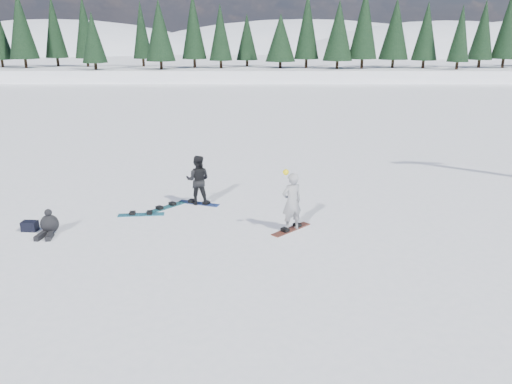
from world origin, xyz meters
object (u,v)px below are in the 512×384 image
at_px(snowboarder_woman, 292,202).
at_px(snowboard_loose_a, 166,207).
at_px(gear_bag, 30,226).
at_px(snowboard_loose_c, 141,215).
at_px(snowboarder_man, 198,180).
at_px(seated_rider, 49,225).

height_order(snowboarder_woman, snowboard_loose_a, snowboarder_woman).
height_order(gear_bag, snowboard_loose_c, gear_bag).
distance_m(snowboard_loose_a, snowboard_loose_c, 1.01).
height_order(snowboarder_man, snowboard_loose_c, snowboarder_man).
xyz_separation_m(snowboarder_man, snowboard_loose_c, (-1.78, -1.16, -0.86)).
height_order(snowboarder_man, seated_rider, snowboarder_man).
distance_m(snowboarder_man, seated_rider, 5.03).
bearing_deg(snowboard_loose_c, snowboarder_woman, -20.66).
bearing_deg(snowboard_loose_a, snowboarder_woman, -74.71).
height_order(snowboarder_man, snowboard_loose_a, snowboarder_man).
xyz_separation_m(snowboarder_man, gear_bag, (-4.84, -2.54, -0.72)).
xyz_separation_m(snowboarder_woman, snowboard_loose_a, (-4.17, 2.04, -0.89)).
bearing_deg(seated_rider, snowboard_loose_a, 36.76).
bearing_deg(snowboarder_man, seated_rider, 38.23).
bearing_deg(snowboarder_woman, snowboarder_man, -65.10).
bearing_deg(gear_bag, snowboarder_man, 27.68).
relative_size(snowboard_loose_a, snowboard_loose_c, 1.00).
xyz_separation_m(gear_bag, snowboard_loose_a, (3.77, 2.11, -0.14)).
xyz_separation_m(snowboarder_woman, snowboard_loose_c, (-4.87, 1.30, -0.89)).
distance_m(snowboarder_woman, snowboard_loose_c, 5.12).
relative_size(gear_bag, snowboard_loose_a, 0.30).
relative_size(snowboarder_woman, seated_rider, 2.15).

